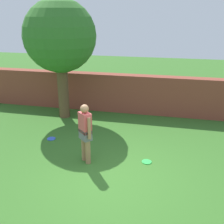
{
  "coord_description": "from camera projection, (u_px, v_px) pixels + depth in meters",
  "views": [
    {
      "loc": [
        1.38,
        -5.61,
        3.77
      ],
      "look_at": [
        -0.41,
        1.91,
        1.0
      ],
      "focal_mm": 44.0,
      "sensor_mm": 36.0,
      "label": 1
    }
  ],
  "objects": [
    {
      "name": "ground_plane",
      "position": [
        110.0,
        177.0,
        6.71
      ],
      "size": [
        40.0,
        40.0,
        0.0
      ],
      "primitive_type": "plane",
      "color": "#336623"
    },
    {
      "name": "person",
      "position": [
        85.0,
        131.0,
        7.14
      ],
      "size": [
        0.42,
        0.41,
        1.62
      ],
      "rotation": [
        0.0,
        0.0,
        -0.76
      ],
      "color": "#9E704C",
      "rests_on": "ground"
    },
    {
      "name": "frisbee_green",
      "position": [
        147.0,
        162.0,
        7.4
      ],
      "size": [
        0.27,
        0.27,
        0.02
      ],
      "primitive_type": "cylinder",
      "color": "green",
      "rests_on": "ground"
    },
    {
      "name": "frisbee_blue",
      "position": [
        51.0,
        139.0,
        8.77
      ],
      "size": [
        0.27,
        0.27,
        0.02
      ],
      "primitive_type": "cylinder",
      "color": "blue",
      "rests_on": "ground"
    },
    {
      "name": "brick_wall",
      "position": [
        103.0,
        92.0,
        11.23
      ],
      "size": [
        11.16,
        0.5,
        1.52
      ],
      "primitive_type": "cube",
      "color": "brown",
      "rests_on": "ground"
    },
    {
      "name": "tree",
      "position": [
        60.0,
        37.0,
        9.68
      ],
      "size": [
        2.59,
        2.59,
        4.33
      ],
      "color": "brown",
      "rests_on": "ground"
    }
  ]
}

